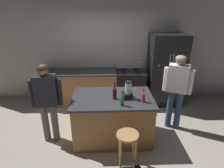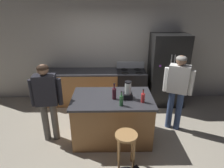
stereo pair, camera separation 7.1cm
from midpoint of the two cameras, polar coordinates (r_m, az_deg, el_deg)
ground_plane at (r=4.16m, az=0.58°, el=-15.35°), size 14.00×14.00×0.00m
back_wall at (r=5.37m, az=0.09°, el=9.59°), size 8.00×0.10×2.70m
kitchen_island at (r=3.90m, az=0.60°, el=-9.99°), size 1.55×0.99×0.92m
back_counter_run at (r=5.31m, az=-8.50°, el=-0.93°), size 2.00×0.64×0.92m
refrigerator at (r=5.28m, az=16.37°, el=3.88°), size 0.90×0.73×1.89m
stove_range at (r=5.28m, az=6.00°, el=-0.84°), size 0.76×0.65×1.10m
person_by_island_left at (r=3.79m, az=-18.38°, el=-3.60°), size 0.60×0.26×1.59m
person_by_sink_right at (r=4.17m, az=19.40°, el=-0.68°), size 0.57×0.37×1.65m
bar_stool at (r=3.22m, az=4.87°, el=-16.79°), size 0.36×0.36×0.67m
blender_appliance at (r=3.59m, az=5.31°, el=-2.18°), size 0.17×0.17×0.34m
bottle_wine at (r=3.56m, az=1.23°, el=-2.76°), size 0.08×0.08×0.32m
bottle_olive_oil at (r=3.34m, az=3.40°, el=-4.89°), size 0.07×0.07×0.28m
bottle_soda at (r=3.50m, az=9.75°, el=-3.99°), size 0.07×0.07×0.26m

